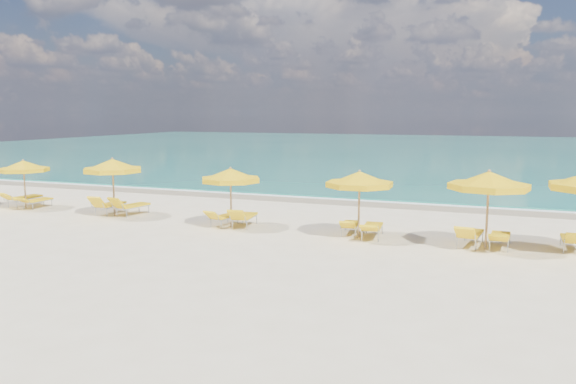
% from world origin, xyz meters
% --- Properties ---
extents(ground_plane, '(120.00, 120.00, 0.00)m').
position_xyz_m(ground_plane, '(0.00, 0.00, 0.00)').
color(ground_plane, beige).
extents(ocean, '(120.00, 80.00, 0.30)m').
position_xyz_m(ocean, '(0.00, 48.00, 0.00)').
color(ocean, '#136D5D').
rests_on(ocean, ground).
extents(wet_sand_band, '(120.00, 2.60, 0.01)m').
position_xyz_m(wet_sand_band, '(0.00, 7.40, 0.00)').
color(wet_sand_band, tan).
rests_on(wet_sand_band, ground).
extents(foam_line, '(120.00, 1.20, 0.03)m').
position_xyz_m(foam_line, '(0.00, 8.20, 0.00)').
color(foam_line, white).
rests_on(foam_line, ground).
extents(whitecap_near, '(14.00, 0.36, 0.05)m').
position_xyz_m(whitecap_near, '(-6.00, 17.00, 0.00)').
color(whitecap_near, white).
rests_on(whitecap_near, ground).
extents(whitecap_far, '(18.00, 0.30, 0.05)m').
position_xyz_m(whitecap_far, '(8.00, 24.00, 0.00)').
color(whitecap_far, white).
rests_on(whitecap_far, ground).
extents(umbrella_1, '(2.29, 2.29, 2.20)m').
position_xyz_m(umbrella_1, '(-12.18, 0.33, 1.88)').
color(umbrella_1, '#A78153').
rests_on(umbrella_1, ground).
extents(umbrella_2, '(2.92, 2.92, 2.44)m').
position_xyz_m(umbrella_2, '(-7.21, 0.17, 2.08)').
color(umbrella_2, '#A78153').
rests_on(umbrella_2, ground).
extents(umbrella_3, '(2.49, 2.49, 2.27)m').
position_xyz_m(umbrella_3, '(-1.66, -0.11, 1.94)').
color(umbrella_3, '#A78153').
rests_on(umbrella_3, ground).
extents(umbrella_4, '(3.08, 3.08, 2.35)m').
position_xyz_m(umbrella_4, '(3.24, -0.17, 2.00)').
color(umbrella_4, '#A78153').
rests_on(umbrella_4, ground).
extents(umbrella_5, '(2.89, 2.89, 2.53)m').
position_xyz_m(umbrella_5, '(7.37, -0.33, 2.15)').
color(umbrella_5, '#A78153').
rests_on(umbrella_5, ground).
extents(lounger_1_left, '(0.86, 2.05, 0.79)m').
position_xyz_m(lounger_1_left, '(-12.69, 0.71, 0.24)').
color(lounger_1_left, '#A5A8AD').
rests_on(lounger_1_left, ground).
extents(lounger_1_right, '(0.59, 1.76, 0.64)m').
position_xyz_m(lounger_1_right, '(-11.75, 0.57, 0.20)').
color(lounger_1_right, '#A5A8AD').
rests_on(lounger_1_right, ground).
extents(lounger_2_left, '(0.71, 1.88, 0.91)m').
position_xyz_m(lounger_2_left, '(-7.73, 0.52, 0.24)').
color(lounger_2_left, '#A5A8AD').
rests_on(lounger_2_left, ground).
extents(lounger_2_right, '(0.92, 1.92, 0.89)m').
position_xyz_m(lounger_2_right, '(-6.67, 0.64, 0.24)').
color(lounger_2_right, '#A5A8AD').
rests_on(lounger_2_right, ground).
extents(lounger_3_left, '(0.79, 1.68, 0.71)m').
position_xyz_m(lounger_3_left, '(-2.07, 0.08, 0.20)').
color(lounger_3_left, '#A5A8AD').
rests_on(lounger_3_left, ground).
extents(lounger_3_right, '(0.84, 1.93, 0.84)m').
position_xyz_m(lounger_3_right, '(-1.23, 0.13, 0.23)').
color(lounger_3_right, '#A5A8AD').
rests_on(lounger_3_right, ground).
extents(lounger_4_left, '(0.77, 1.74, 0.67)m').
position_xyz_m(lounger_4_left, '(2.81, 0.31, 0.20)').
color(lounger_4_left, '#A5A8AD').
rests_on(lounger_4_left, ground).
extents(lounger_4_right, '(0.78, 1.94, 0.68)m').
position_xyz_m(lounger_4_right, '(3.68, -0.01, 0.22)').
color(lounger_4_right, '#A5A8AD').
rests_on(lounger_4_right, ground).
extents(lounger_5_left, '(0.86, 1.95, 0.84)m').
position_xyz_m(lounger_5_left, '(6.88, -0.04, 0.23)').
color(lounger_5_left, '#A5A8AD').
rests_on(lounger_5_left, ground).
extents(lounger_5_right, '(0.68, 1.87, 0.67)m').
position_xyz_m(lounger_5_right, '(7.78, -0.01, 0.22)').
color(lounger_5_right, '#A5A8AD').
rests_on(lounger_5_right, ground).
extents(lounger_6_left, '(0.59, 1.69, 0.76)m').
position_xyz_m(lounger_6_left, '(9.87, 0.49, 0.21)').
color(lounger_6_left, '#A5A8AD').
rests_on(lounger_6_left, ground).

